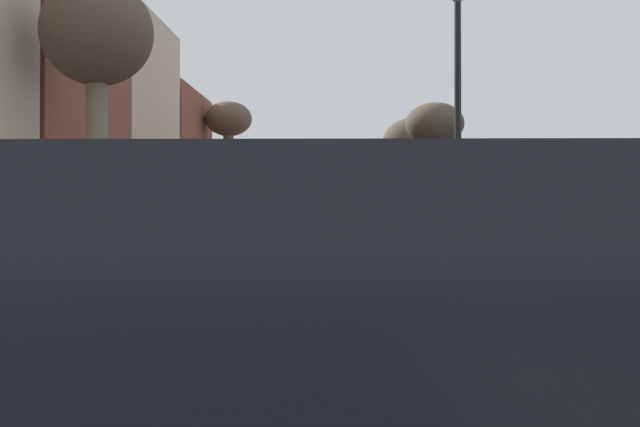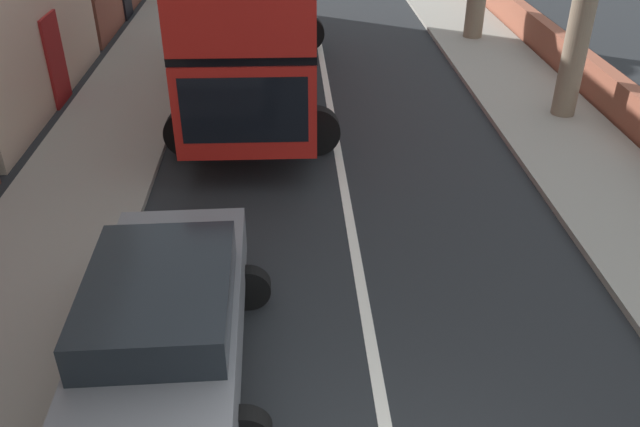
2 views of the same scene
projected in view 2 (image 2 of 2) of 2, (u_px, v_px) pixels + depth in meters
The scene contains 1 object.
parked_car_grey_left_2 at pixel (166, 318), 7.61m from camera, with size 2.47×4.10×1.64m.
Camera 2 is at (-1.01, -3.38, 5.92)m, focal length 36.66 mm.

